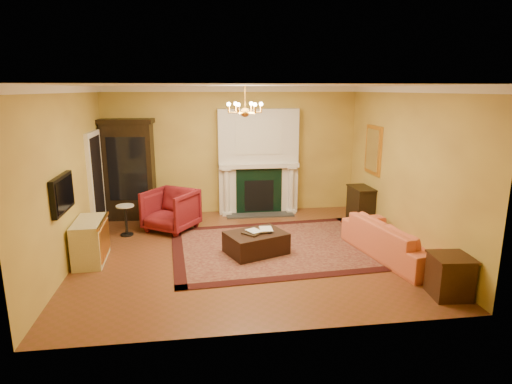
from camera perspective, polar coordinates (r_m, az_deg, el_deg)
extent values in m
cube|color=brown|center=(8.04, -1.36, -7.99)|extent=(6.00, 5.50, 0.02)
cube|color=white|center=(7.48, -1.50, 14.08)|extent=(6.00, 5.50, 0.02)
cube|color=#DEC34F|center=(10.32, -3.17, 5.51)|extent=(6.00, 0.02, 3.00)
cube|color=#DEC34F|center=(4.96, 2.19, -3.35)|extent=(6.00, 0.02, 3.00)
cube|color=#DEC34F|center=(7.87, -23.76, 1.85)|extent=(0.02, 5.50, 3.00)
cube|color=#DEC34F|center=(8.49, 19.23, 3.02)|extent=(0.02, 5.50, 3.00)
cube|color=silver|center=(10.26, 0.28, 4.07)|extent=(1.90, 0.32, 2.50)
cube|color=silver|center=(10.01, 0.42, 7.30)|extent=(1.10, 0.01, 0.80)
cube|color=black|center=(10.24, 0.41, 0.05)|extent=(1.10, 0.02, 1.10)
cube|color=black|center=(10.26, 0.41, -0.50)|extent=(0.70, 0.02, 0.75)
cube|color=#333333|center=(10.26, 0.50, -2.98)|extent=(1.60, 0.50, 0.04)
cube|color=silver|center=(10.22, 0.32, 3.63)|extent=(1.90, 0.44, 0.10)
cylinder|color=silver|center=(10.14, -3.95, 0.12)|extent=(0.14, 0.14, 1.18)
cylinder|color=silver|center=(10.36, 4.69, 0.39)|extent=(0.14, 0.14, 1.18)
cube|color=white|center=(10.17, -3.25, 13.53)|extent=(6.00, 0.08, 0.12)
cube|color=white|center=(7.73, -24.43, 12.37)|extent=(0.08, 5.50, 0.12)
cube|color=white|center=(8.34, 19.70, 12.78)|extent=(0.08, 5.50, 0.12)
cube|color=white|center=(9.56, -20.55, 1.28)|extent=(0.08, 1.05, 2.10)
cube|color=black|center=(9.56, -20.33, 1.11)|extent=(0.02, 0.85, 1.95)
cube|color=black|center=(7.32, -24.43, -0.23)|extent=(0.08, 0.95, 0.58)
cube|color=black|center=(7.31, -24.10, -0.21)|extent=(0.01, 0.85, 0.48)
cube|color=gold|center=(9.70, 15.37, 5.43)|extent=(0.05, 0.76, 1.05)
cube|color=white|center=(9.69, 15.22, 5.43)|extent=(0.01, 0.62, 0.90)
cylinder|color=gold|center=(7.48, -1.49, 12.47)|extent=(0.03, 0.03, 0.40)
sphere|color=gold|center=(7.49, -1.48, 10.56)|extent=(0.16, 0.16, 0.16)
sphere|color=#FFE5B2|center=(7.52, 0.68, 11.64)|extent=(0.07, 0.07, 0.07)
sphere|color=#FFE5B2|center=(7.74, -0.64, 11.70)|extent=(0.07, 0.07, 0.07)
sphere|color=#FFE5B2|center=(7.71, -2.75, 11.68)|extent=(0.07, 0.07, 0.07)
sphere|color=#FFE5B2|center=(7.45, -3.67, 11.60)|extent=(0.07, 0.07, 0.07)
sphere|color=#FFE5B2|center=(7.23, -2.39, 11.55)|extent=(0.07, 0.07, 0.07)
sphere|color=#FFE5B2|center=(7.26, -0.14, 11.57)|extent=(0.07, 0.07, 0.07)
cube|color=#400D10|center=(8.25, 2.93, -7.29)|extent=(4.16, 3.24, 0.02)
cube|color=black|center=(10.21, -16.53, 2.59)|extent=(1.13, 0.57, 2.20)
imported|color=maroon|center=(9.24, -11.30, -2.13)|extent=(1.27, 1.25, 0.97)
cylinder|color=black|center=(9.26, -16.82, -5.45)|extent=(0.25, 0.25, 0.04)
cylinder|color=black|center=(9.17, -16.95, -3.64)|extent=(0.05, 0.05, 0.58)
cylinder|color=silver|center=(9.08, -17.08, -1.79)|extent=(0.36, 0.36, 0.03)
cube|color=beige|center=(8.01, -21.21, -6.10)|extent=(0.51, 1.01, 0.74)
imported|color=#DA6F45|center=(8.02, 18.07, -5.33)|extent=(1.06, 2.31, 0.87)
cube|color=#311A0D|center=(6.89, 24.41, -10.30)|extent=(0.56, 0.56, 0.59)
cube|color=black|center=(9.93, 13.78, -1.73)|extent=(0.43, 0.72, 0.78)
cube|color=black|center=(7.87, 0.00, -6.77)|extent=(1.23, 1.07, 0.38)
cube|color=black|center=(7.79, -0.18, -5.37)|extent=(0.51, 0.51, 0.03)
imported|color=gray|center=(7.67, -0.90, -4.48)|extent=(0.20, 0.12, 0.28)
imported|color=gray|center=(7.82, 0.51, -4.00)|extent=(0.23, 0.03, 0.31)
cylinder|color=gray|center=(10.13, -3.32, 4.06)|extent=(0.11, 0.11, 0.09)
cone|color=#0E3617|center=(10.10, -3.33, 5.23)|extent=(0.16, 0.16, 0.33)
cylinder|color=gray|center=(10.29, 3.47, 4.24)|extent=(0.12, 0.12, 0.10)
cone|color=#0E3617|center=(10.26, 3.49, 5.50)|extent=(0.17, 0.17, 0.36)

